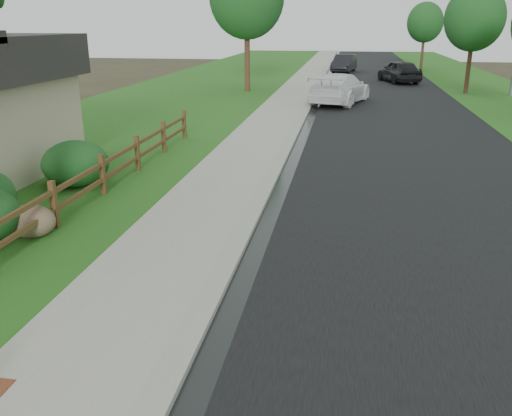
# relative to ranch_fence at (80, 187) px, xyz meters

# --- Properties ---
(ground) EXTENTS (120.00, 120.00, 0.00)m
(ground) POSITION_rel_ranch_fence_xyz_m (3.60, -6.40, -0.62)
(ground) COLOR #37301E
(road) EXTENTS (8.00, 90.00, 0.02)m
(road) POSITION_rel_ranch_fence_xyz_m (8.20, 28.60, -0.61)
(road) COLOR black
(road) RESTS_ON ground
(curb) EXTENTS (0.40, 90.00, 0.12)m
(curb) POSITION_rel_ranch_fence_xyz_m (4.00, 28.60, -0.56)
(curb) COLOR gray
(curb) RESTS_ON ground
(wet_gutter) EXTENTS (0.50, 90.00, 0.00)m
(wet_gutter) POSITION_rel_ranch_fence_xyz_m (4.35, 28.60, -0.60)
(wet_gutter) COLOR black
(wet_gutter) RESTS_ON road
(sidewalk) EXTENTS (2.20, 90.00, 0.10)m
(sidewalk) POSITION_rel_ranch_fence_xyz_m (2.70, 28.60, -0.57)
(sidewalk) COLOR gray
(sidewalk) RESTS_ON ground
(grass_strip) EXTENTS (1.60, 90.00, 0.06)m
(grass_strip) POSITION_rel_ranch_fence_xyz_m (0.80, 28.60, -0.59)
(grass_strip) COLOR #215919
(grass_strip) RESTS_ON ground
(lawn_near) EXTENTS (9.00, 90.00, 0.04)m
(lawn_near) POSITION_rel_ranch_fence_xyz_m (-4.40, 28.60, -0.60)
(lawn_near) COLOR #215919
(lawn_near) RESTS_ON ground
(verge_far) EXTENTS (6.00, 90.00, 0.04)m
(verge_far) POSITION_rel_ranch_fence_xyz_m (15.10, 28.60, -0.60)
(verge_far) COLOR #215919
(verge_far) RESTS_ON ground
(ranch_fence) EXTENTS (0.12, 16.92, 1.10)m
(ranch_fence) POSITION_rel_ranch_fence_xyz_m (0.00, 0.00, 0.00)
(ranch_fence) COLOR #51351B
(ranch_fence) RESTS_ON ground
(white_suv) EXTENTS (3.64, 5.95, 1.61)m
(white_suv) POSITION_rel_ranch_fence_xyz_m (5.60, 18.85, 0.21)
(white_suv) COLOR white
(white_suv) RESTS_ON road
(dark_car_mid) EXTENTS (3.19, 5.07, 1.61)m
(dark_car_mid) POSITION_rel_ranch_fence_xyz_m (9.65, 30.29, 0.21)
(dark_car_mid) COLOR black
(dark_car_mid) RESTS_ON road
(dark_car_far) EXTENTS (2.30, 4.70, 1.48)m
(dark_car_far) POSITION_rel_ranch_fence_xyz_m (5.60, 38.30, 0.14)
(dark_car_far) COLOR black
(dark_car_far) RESTS_ON road
(boulder) EXTENTS (1.24, 1.07, 0.70)m
(boulder) POSITION_rel_ranch_fence_xyz_m (-0.30, -1.64, -0.27)
(boulder) COLOR brown
(boulder) RESTS_ON ground
(shrub_b) EXTENTS (2.16, 2.16, 1.24)m
(shrub_b) POSITION_rel_ranch_fence_xyz_m (-1.12, 1.98, 0.00)
(shrub_b) COLOR #17421B
(shrub_b) RESTS_ON ground
(tree_mid_right) EXTENTS (3.51, 3.51, 6.36)m
(tree_mid_right) POSITION_rel_ranch_fence_xyz_m (13.21, 24.40, 3.80)
(tree_mid_right) COLOR #3C2418
(tree_mid_right) RESTS_ON ground
(tree_far_right) EXTENTS (3.22, 3.22, 5.93)m
(tree_far_right) POSITION_rel_ranch_fence_xyz_m (12.60, 42.11, 3.53)
(tree_far_right) COLOR #3C2418
(tree_far_right) RESTS_ON ground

